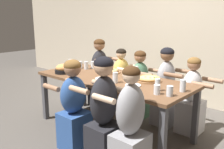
{
  "coord_description": "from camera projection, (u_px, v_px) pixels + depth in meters",
  "views": [
    {
      "loc": [
        2.27,
        -2.54,
        1.64
      ],
      "look_at": [
        0.0,
        0.0,
        0.84
      ],
      "focal_mm": 40.0,
      "sensor_mm": 36.0,
      "label": 1
    }
  ],
  "objects": [
    {
      "name": "pizza_board_main",
      "position": [
        149.0,
        79.0,
        3.34
      ],
      "size": [
        0.35,
        0.35,
        0.06
      ],
      "color": "#996B42",
      "rests_on": "dining_table"
    },
    {
      "name": "restaurant_back_panel",
      "position": [
        178.0,
        18.0,
        4.69
      ],
      "size": [
        10.0,
        0.06,
        3.2
      ],
      "primitive_type": "cube",
      "color": "beige",
      "rests_on": "ground"
    },
    {
      "name": "diner_near_center",
      "position": [
        74.0,
        108.0,
        3.08
      ],
      "size": [
        0.51,
        0.4,
        1.14
      ],
      "rotation": [
        0.0,
        0.0,
        1.57
      ],
      "color": "#2D5193",
      "rests_on": "ground"
    },
    {
      "name": "skillet_bowl",
      "position": [
        63.0,
        69.0,
        3.79
      ],
      "size": [
        0.36,
        0.25,
        0.14
      ],
      "color": "black",
      "rests_on": "dining_table"
    },
    {
      "name": "diner_far_right",
      "position": [
        192.0,
        99.0,
        3.51
      ],
      "size": [
        0.51,
        0.4,
        1.09
      ],
      "rotation": [
        0.0,
        0.0,
        -1.57
      ],
      "color": "silver",
      "rests_on": "ground"
    },
    {
      "name": "ground_plane",
      "position": [
        112.0,
        129.0,
        3.69
      ],
      "size": [
        18.0,
        18.0,
        0.0
      ],
      "primitive_type": "plane",
      "color": "#514C47",
      "rests_on": "ground"
    },
    {
      "name": "dining_table",
      "position": [
        112.0,
        83.0,
        3.53
      ],
      "size": [
        2.27,
        0.94,
        0.79
      ],
      "color": "brown",
      "rests_on": "ground"
    },
    {
      "name": "drinking_glass_j",
      "position": [
        183.0,
        86.0,
        2.86
      ],
      "size": [
        0.07,
        0.07,
        0.14
      ],
      "color": "silver",
      "rests_on": "dining_table"
    },
    {
      "name": "drinking_glass_a",
      "position": [
        115.0,
        78.0,
        3.24
      ],
      "size": [
        0.07,
        0.07,
        0.14
      ],
      "color": "silver",
      "rests_on": "dining_table"
    },
    {
      "name": "diner_near_midright",
      "position": [
        104.0,
        115.0,
        2.74
      ],
      "size": [
        0.51,
        0.4,
        1.23
      ],
      "rotation": [
        0.0,
        0.0,
        1.57
      ],
      "color": "#232328",
      "rests_on": "ground"
    },
    {
      "name": "drinking_glass_b",
      "position": [
        86.0,
        66.0,
        4.08
      ],
      "size": [
        0.07,
        0.07,
        0.13
      ],
      "color": "silver",
      "rests_on": "dining_table"
    },
    {
      "name": "drinking_glass_g",
      "position": [
        157.0,
        85.0,
        2.88
      ],
      "size": [
        0.06,
        0.06,
        0.15
      ],
      "color": "silver",
      "rests_on": "dining_table"
    },
    {
      "name": "diner_far_left",
      "position": [
        100.0,
        74.0,
        4.66
      ],
      "size": [
        0.51,
        0.4,
        1.23
      ],
      "rotation": [
        0.0,
        0.0,
        -1.57
      ],
      "color": "#232328",
      "rests_on": "ground"
    },
    {
      "name": "drinking_glass_c",
      "position": [
        170.0,
        91.0,
        2.7
      ],
      "size": [
        0.07,
        0.07,
        0.12
      ],
      "color": "silver",
      "rests_on": "dining_table"
    },
    {
      "name": "drinking_glass_d",
      "position": [
        70.0,
        63.0,
        4.25
      ],
      "size": [
        0.06,
        0.06,
        0.14
      ],
      "color": "silver",
      "rests_on": "dining_table"
    },
    {
      "name": "diner_far_center",
      "position": [
        140.0,
        87.0,
        4.08
      ],
      "size": [
        0.51,
        0.4,
        1.1
      ],
      "rotation": [
        0.0,
        0.0,
        -1.57
      ],
      "color": "#477556",
      "rests_on": "ground"
    },
    {
      "name": "empty_plate_b",
      "position": [
        133.0,
        85.0,
        3.12
      ],
      "size": [
        0.2,
        0.2,
        0.02
      ],
      "color": "white",
      "rests_on": "dining_table"
    },
    {
      "name": "drinking_glass_e",
      "position": [
        157.0,
        90.0,
        2.76
      ],
      "size": [
        0.07,
        0.07,
        0.11
      ],
      "color": "silver",
      "rests_on": "dining_table"
    },
    {
      "name": "diner_near_right",
      "position": [
        130.0,
        129.0,
        2.51
      ],
      "size": [
        0.51,
        0.4,
        1.18
      ],
      "rotation": [
        0.0,
        0.0,
        1.57
      ],
      "color": "#99999E",
      "rests_on": "ground"
    },
    {
      "name": "diner_far_midleft",
      "position": [
        121.0,
        83.0,
        4.34
      ],
      "size": [
        0.51,
        0.4,
        1.1
      ],
      "rotation": [
        0.0,
        0.0,
        -1.57
      ],
      "color": "gold",
      "rests_on": "ground"
    },
    {
      "name": "empty_plate_a",
      "position": [
        102.0,
        79.0,
        3.45
      ],
      "size": [
        0.2,
        0.2,
        0.02
      ],
      "color": "white",
      "rests_on": "dining_table"
    },
    {
      "name": "diner_far_midright",
      "position": [
        166.0,
        90.0,
        3.76
      ],
      "size": [
        0.51,
        0.4,
        1.19
      ],
      "rotation": [
        0.0,
        0.0,
        -1.57
      ],
      "color": "#99999E",
      "rests_on": "ground"
    },
    {
      "name": "drinking_glass_f",
      "position": [
        136.0,
        72.0,
        3.61
      ],
      "size": [
        0.06,
        0.06,
        0.15
      ],
      "color": "silver",
      "rests_on": "dining_table"
    },
    {
      "name": "pizza_board_second",
      "position": [
        108.0,
        71.0,
        3.83
      ],
      "size": [
        0.36,
        0.36,
        0.05
      ],
      "color": "#996B42",
      "rests_on": "dining_table"
    },
    {
      "name": "drinking_glass_h",
      "position": [
        93.0,
        65.0,
        4.14
      ],
      "size": [
        0.07,
        0.07,
        0.12
      ],
      "color": "silver",
      "rests_on": "dining_table"
    },
    {
      "name": "drinking_glass_i",
      "position": [
        80.0,
        65.0,
        4.15
      ],
      "size": [
        0.08,
        0.08,
        0.12
      ],
      "color": "silver",
      "rests_on": "dining_table"
    }
  ]
}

